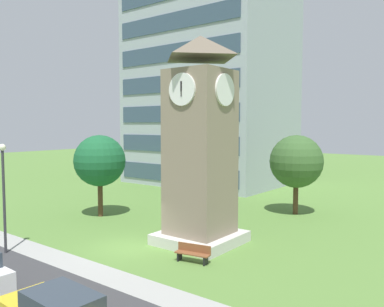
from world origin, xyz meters
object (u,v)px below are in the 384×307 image
object	(u,v)px
clock_tower	(200,151)
street_lamp	(4,186)
tree_streetside	(296,162)
park_bench	(193,253)
tree_by_building	(100,161)

from	to	relation	value
clock_tower	street_lamp	distance (m)	10.68
tree_streetside	clock_tower	bearing A→B (deg)	-97.67
park_bench	street_lamp	world-z (taller)	street_lamp
tree_by_building	tree_streetside	bearing A→B (deg)	40.21
clock_tower	street_lamp	size ratio (longest dim) A/B	2.03
park_bench	tree_by_building	distance (m)	12.64
tree_streetside	tree_by_building	distance (m)	14.78
park_bench	street_lamp	bearing A→B (deg)	-150.62
street_lamp	tree_by_building	bearing A→B (deg)	107.63
clock_tower	tree_streetside	distance (m)	10.58
clock_tower	tree_streetside	size ratio (longest dim) A/B	1.94
park_bench	tree_by_building	size ratio (longest dim) A/B	0.31
clock_tower	park_bench	bearing A→B (deg)	-59.96
clock_tower	street_lamp	world-z (taller)	clock_tower
tree_streetside	tree_by_building	bearing A→B (deg)	-139.79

